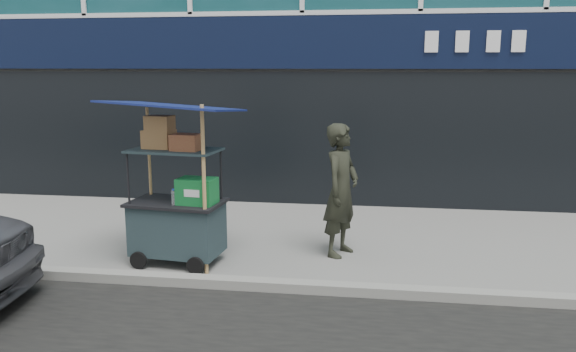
# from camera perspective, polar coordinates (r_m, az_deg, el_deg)

# --- Properties ---
(ground) EXTENTS (80.00, 80.00, 0.00)m
(ground) POSITION_cam_1_polar(r_m,az_deg,el_deg) (6.70, -2.58, -10.80)
(ground) COLOR slate
(ground) RESTS_ON ground
(curb) EXTENTS (80.00, 0.18, 0.12)m
(curb) POSITION_cam_1_polar(r_m,az_deg,el_deg) (6.50, -2.91, -10.96)
(curb) COLOR gray
(curb) RESTS_ON ground
(vendor_cart) EXTENTS (1.67, 1.28, 2.11)m
(vendor_cart) POSITION_cam_1_polar(r_m,az_deg,el_deg) (7.26, -11.15, -3.13)
(vendor_cart) COLOR #1B292E
(vendor_cart) RESTS_ON ground
(vendor_man) EXTENTS (0.64, 0.76, 1.77)m
(vendor_man) POSITION_cam_1_polar(r_m,az_deg,el_deg) (7.46, 5.43, -1.44)
(vendor_man) COLOR black
(vendor_man) RESTS_ON ground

